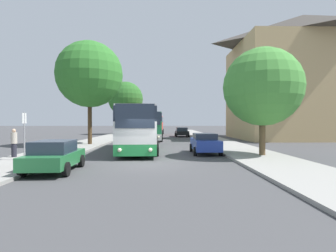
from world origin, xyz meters
TOP-DOWN VIEW (x-y plane):
  - ground_plane at (0.00, 0.00)m, footprint 300.00×300.00m
  - sidewalk_left at (-7.00, 0.00)m, footprint 4.00×120.00m
  - sidewalk_right at (7.00, 0.00)m, footprint 4.00×120.00m
  - building_right_background at (20.18, 21.85)m, footprint 18.07×13.51m
  - bus_front at (-1.02, 6.66)m, footprint 3.16×10.95m
  - bus_middle at (-0.68, 19.64)m, footprint 2.95×10.36m
  - bus_rear at (-0.54, 33.47)m, footprint 2.96×11.41m
  - parked_car_left_curb at (-4.20, -1.95)m, footprint 2.14×4.00m
  - parked_car_right_near at (3.91, 4.90)m, footprint 1.95×4.08m
  - parked_car_right_far at (3.80, 27.30)m, footprint 2.16×4.29m
  - bus_stop_sign at (-7.03, 0.80)m, footprint 0.08×0.45m
  - pedestrian_walking_back at (-8.38, 2.16)m, footprint 0.36×0.36m
  - tree_left_near at (-6.39, 11.76)m, footprint 6.48×6.48m
  - tree_left_far at (-6.20, 35.07)m, footprint 6.48×6.48m
  - tree_right_near at (7.36, 2.89)m, footprint 5.11×5.11m

SIDE VIEW (x-z plane):
  - ground_plane at x=0.00m, z-range 0.00..0.00m
  - sidewalk_left at x=-7.00m, z-range 0.00..0.15m
  - sidewalk_right at x=7.00m, z-range 0.00..0.15m
  - parked_car_left_curb at x=-4.20m, z-range 0.03..1.48m
  - parked_car_right_far at x=3.80m, z-range 0.03..1.50m
  - parked_car_right_near at x=3.91m, z-range 0.04..1.52m
  - pedestrian_walking_back at x=-8.38m, z-range 0.16..1.90m
  - bus_rear at x=-0.54m, z-range 0.12..3.50m
  - bus_front at x=-1.02m, z-range 0.12..3.53m
  - bus_stop_sign at x=-7.03m, z-range 0.47..3.20m
  - bus_middle at x=-0.68m, z-range 0.11..3.59m
  - tree_right_near at x=7.36m, z-range 1.10..8.12m
  - tree_left_far at x=-6.20m, z-range 1.77..11.51m
  - tree_left_near at x=-6.39m, z-range 1.94..12.03m
  - building_right_background at x=20.18m, z-range 0.00..17.15m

